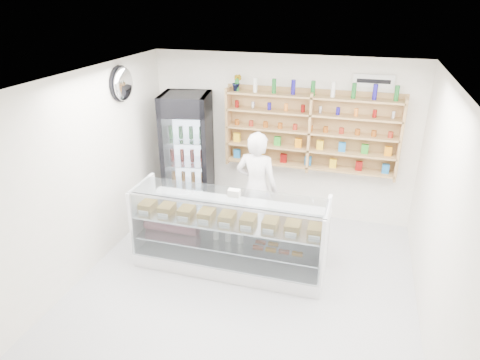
% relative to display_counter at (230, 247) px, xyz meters
% --- Properties ---
extents(room, '(5.00, 5.00, 5.00)m').
position_rel_display_counter_xyz_m(room, '(0.33, -0.57, 1.07)').
color(room, '#BBBCC1').
rests_on(room, ground).
extents(display_counter, '(2.72, 0.81, 1.19)m').
position_rel_display_counter_xyz_m(display_counter, '(0.00, 0.00, 0.00)').
color(display_counter, white).
rests_on(display_counter, floor).
extents(shop_worker, '(0.70, 0.49, 1.82)m').
position_rel_display_counter_xyz_m(shop_worker, '(0.17, 0.86, 0.58)').
color(shop_worker, silver).
rests_on(shop_worker, floor).
extents(drinks_cooler, '(0.91, 0.89, 2.18)m').
position_rel_display_counter_xyz_m(drinks_cooler, '(-1.20, 1.41, 0.76)').
color(drinks_cooler, black).
rests_on(drinks_cooler, floor).
extents(wall_shelving, '(2.84, 0.28, 1.33)m').
position_rel_display_counter_xyz_m(wall_shelving, '(0.83, 1.77, 1.26)').
color(wall_shelving, '#AD7E52').
rests_on(wall_shelving, back_wall).
extents(potted_plant, '(0.17, 0.14, 0.28)m').
position_rel_display_counter_xyz_m(potted_plant, '(-0.42, 1.77, 2.00)').
color(potted_plant, '#1E6626').
rests_on(potted_plant, wall_shelving).
extents(security_mirror, '(0.15, 0.50, 0.50)m').
position_rel_display_counter_xyz_m(security_mirror, '(-1.84, 0.63, 2.12)').
color(security_mirror, silver).
rests_on(security_mirror, left_wall).
extents(wall_sign, '(0.62, 0.03, 0.20)m').
position_rel_display_counter_xyz_m(wall_sign, '(1.73, 1.90, 2.12)').
color(wall_sign, white).
rests_on(wall_sign, back_wall).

